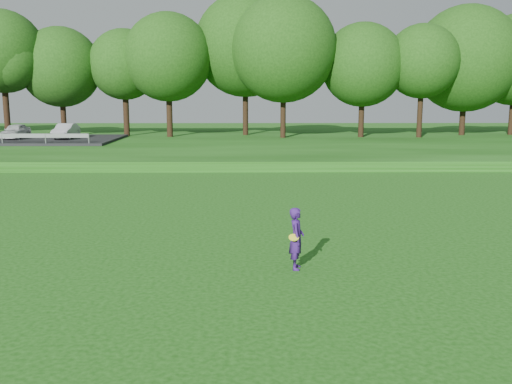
{
  "coord_description": "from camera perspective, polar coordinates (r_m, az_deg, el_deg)",
  "views": [
    {
      "loc": [
        -1.18,
        -12.78,
        4.5
      ],
      "look_at": [
        -1.03,
        5.31,
        1.3
      ],
      "focal_mm": 40.0,
      "sensor_mm": 36.0,
      "label": 1
    }
  ],
  "objects": [
    {
      "name": "woman",
      "position": [
        14.61,
        4.07,
        -4.66
      ],
      "size": [
        0.44,
        0.65,
        1.6
      ],
      "color": "#381769",
      "rests_on": "ground"
    },
    {
      "name": "ground",
      "position": [
        13.6,
        4.59,
        -9.33
      ],
      "size": [
        140.0,
        140.0,
        0.0
      ],
      "primitive_type": "plane",
      "color": "#15440D",
      "rests_on": "ground"
    },
    {
      "name": "walking_path",
      "position": [
        33.1,
        1.56,
        2.25
      ],
      "size": [
        130.0,
        1.6,
        0.04
      ],
      "primitive_type": "cube",
      "color": "gray",
      "rests_on": "ground"
    },
    {
      "name": "treeline",
      "position": [
        50.92,
        0.87,
        14.08
      ],
      "size": [
        104.0,
        7.0,
        15.0
      ],
      "primitive_type": null,
      "color": "#183F0E",
      "rests_on": "berm"
    },
    {
      "name": "berm",
      "position": [
        46.98,
        0.96,
        4.9
      ],
      "size": [
        130.0,
        30.0,
        0.6
      ],
      "primitive_type": "cube",
      "color": "#15440D",
      "rests_on": "ground"
    }
  ]
}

